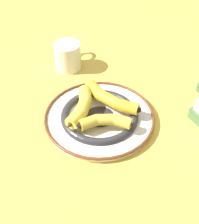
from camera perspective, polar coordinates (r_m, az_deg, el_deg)
ground_plane at (r=0.98m, az=-0.22°, el=-0.52°), size 2.80×2.80×0.00m
decorative_bowl at (r=0.95m, az=-0.00°, el=-0.91°), size 0.34×0.34×0.03m
banana_a at (r=0.93m, az=-3.33°, el=0.83°), size 0.14×0.15×0.04m
banana_b at (r=0.96m, az=1.73°, el=2.55°), size 0.21×0.09×0.04m
banana_c at (r=0.89m, az=1.30°, el=-1.69°), size 0.11×0.15×0.03m
coffee_mug at (r=1.16m, az=-5.76°, el=10.28°), size 0.12×0.12×0.10m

